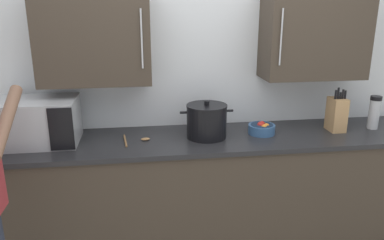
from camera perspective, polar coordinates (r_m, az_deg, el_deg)
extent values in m
cube|color=silver|center=(3.07, 1.70, 6.09)|extent=(3.95, 0.10, 2.51)
cube|color=#3D3328|center=(2.79, -14.48, 11.90)|extent=(0.77, 0.32, 0.65)
cylinder|color=#B7BABF|center=(2.60, -7.55, 11.94)|extent=(0.01, 0.01, 0.39)
cube|color=#3D3328|center=(3.07, 17.88, 12.06)|extent=(0.77, 0.32, 0.65)
cylinder|color=#B7BABF|center=(2.78, 13.22, 11.98)|extent=(0.01, 0.01, 0.39)
cube|color=#3D3328|center=(3.01, 2.74, -10.87)|extent=(3.23, 0.61, 0.86)
cube|color=#232326|center=(2.83, 2.87, -2.82)|extent=(3.27, 0.65, 0.03)
cube|color=#B7BABF|center=(2.86, -22.24, -0.20)|extent=(0.56, 0.39, 0.31)
cube|color=beige|center=(2.87, -23.80, -0.32)|extent=(0.36, 0.33, 0.25)
cube|color=black|center=(2.63, -19.01, -1.32)|extent=(0.16, 0.01, 0.29)
cylinder|color=#335684|center=(2.92, 10.38, -1.36)|extent=(0.20, 0.20, 0.07)
cylinder|color=#192B42|center=(2.91, 10.40, -1.08)|extent=(0.17, 0.17, 0.04)
sphere|color=red|center=(2.94, 10.47, -0.57)|extent=(0.04, 0.04, 0.04)
sphere|color=#5B9333|center=(2.91, 10.28, -0.79)|extent=(0.04, 0.04, 0.04)
sphere|color=orange|center=(2.87, 10.75, -1.05)|extent=(0.04, 0.04, 0.04)
sphere|color=orange|center=(2.91, 11.11, -0.85)|extent=(0.04, 0.04, 0.04)
sphere|color=red|center=(2.90, 10.27, -0.76)|extent=(0.06, 0.06, 0.06)
cylinder|color=black|center=(2.78, 2.20, -0.32)|extent=(0.29, 0.29, 0.23)
cylinder|color=black|center=(2.74, 2.23, 2.12)|extent=(0.30, 0.30, 0.02)
cylinder|color=black|center=(2.74, 2.23, 2.59)|extent=(0.04, 0.04, 0.03)
cylinder|color=black|center=(2.73, -1.31, 1.13)|extent=(0.05, 0.02, 0.02)
cylinder|color=black|center=(2.79, 5.67, 1.40)|extent=(0.05, 0.02, 0.02)
cylinder|color=#B7BABF|center=(3.29, 25.59, 0.77)|extent=(0.08, 0.08, 0.23)
cylinder|color=black|center=(3.26, 25.89, 2.97)|extent=(0.09, 0.09, 0.03)
cube|color=tan|center=(3.12, 20.83, 0.77)|extent=(0.11, 0.15, 0.26)
cylinder|color=black|center=(3.04, 20.71, 3.58)|extent=(0.02, 0.02, 0.07)
cylinder|color=black|center=(3.05, 21.05, 3.75)|extent=(0.02, 0.02, 0.09)
cylinder|color=black|center=(3.06, 21.33, 3.42)|extent=(0.02, 0.02, 0.05)
cylinder|color=black|center=(3.07, 21.67, 3.61)|extent=(0.02, 0.02, 0.07)
cylinder|color=black|center=(3.08, 21.97, 3.54)|extent=(0.02, 0.02, 0.06)
cylinder|color=#A37547|center=(2.75, -9.96, -3.08)|extent=(0.04, 0.23, 0.01)
ellipsoid|color=#A37547|center=(2.76, -6.98, -2.84)|extent=(0.07, 0.05, 0.02)
cylinder|color=brown|center=(2.28, -26.08, -0.06)|extent=(0.07, 0.51, 0.30)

